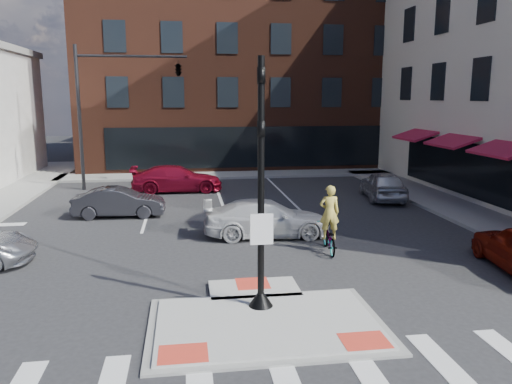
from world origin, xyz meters
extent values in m
plane|color=#28282B|center=(0.00, 0.00, 0.00)|extent=(120.00, 120.00, 0.00)
cube|color=gray|center=(0.00, -0.50, 0.03)|extent=(5.40, 3.60, 0.06)
cube|color=#A8A8A3|center=(0.00, -0.50, 0.06)|extent=(5.00, 3.20, 0.12)
cube|color=#A8A8A3|center=(0.00, 1.60, 0.06)|extent=(2.40, 1.40, 0.12)
cube|color=red|center=(-1.90, -1.70, 0.12)|extent=(1.00, 0.80, 0.01)
cube|color=red|center=(1.90, -1.70, 0.12)|extent=(1.00, 0.80, 0.01)
cube|color=red|center=(0.00, 1.90, 0.12)|extent=(0.90, 0.90, 0.01)
cube|color=gray|center=(-11.00, 20.00, 0.07)|extent=(3.00, 20.00, 0.15)
cube|color=gray|center=(10.80, 10.00, 0.07)|extent=(3.00, 24.00, 0.15)
cube|color=gray|center=(3.00, 22.00, 0.07)|extent=(26.00, 3.00, 0.15)
cube|color=#4F2618|center=(3.00, 32.00, 7.50)|extent=(24.00, 18.00, 15.00)
cube|color=black|center=(3.00, 23.00, 1.80)|extent=(20.00, 0.12, 2.80)
cube|color=black|center=(12.00, 10.00, 1.70)|extent=(0.12, 16.00, 2.60)
cube|color=#BD193E|center=(11.30, 10.00, 3.05)|extent=(1.46, 3.00, 0.58)
cube|color=#BD193E|center=(11.30, 16.00, 3.05)|extent=(1.46, 3.00, 0.58)
cube|color=slate|center=(-4.00, 52.00, 5.00)|extent=(10.00, 12.00, 10.00)
cube|color=brown|center=(9.00, 54.00, 6.00)|extent=(12.00, 12.00, 12.00)
cone|color=black|center=(0.00, 0.40, 0.34)|extent=(0.60, 0.60, 0.45)
cylinder|color=black|center=(0.00, 0.40, 3.20)|extent=(0.16, 0.16, 5.80)
cube|color=white|center=(0.00, 0.28, 2.10)|extent=(0.55, 0.04, 0.75)
imported|color=black|center=(0.00, 0.40, 5.30)|extent=(0.18, 0.22, 1.10)
imported|color=black|center=(0.00, 0.40, 4.10)|extent=(0.18, 0.22, 1.10)
cylinder|color=black|center=(-7.50, 18.00, 4.00)|extent=(0.20, 0.20, 8.00)
cylinder|color=black|center=(-4.50, 18.00, 7.40)|extent=(6.00, 0.14, 0.14)
imported|color=black|center=(-2.00, 18.00, 6.80)|extent=(0.48, 2.24, 0.90)
imported|color=silver|center=(1.23, 7.00, 0.69)|extent=(4.82, 2.14, 1.37)
imported|color=#27272C|center=(-4.68, 11.00, 0.65)|extent=(3.97, 1.49, 1.29)
imported|color=silver|center=(8.28, 13.00, 0.74)|extent=(2.40, 4.57, 1.48)
imported|color=maroon|center=(-2.24, 16.67, 0.72)|extent=(5.01, 2.10, 1.45)
imported|color=#3F3F44|center=(3.00, 4.77, 0.48)|extent=(0.80, 1.89, 0.97)
imported|color=gold|center=(3.00, 4.77, 1.38)|extent=(0.71, 0.50, 1.85)
camera|label=1|loc=(-1.76, -11.03, 5.18)|focal=35.00mm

